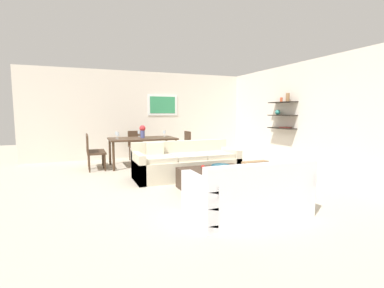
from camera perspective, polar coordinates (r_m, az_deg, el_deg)
name	(u,v)px	position (r m, az deg, el deg)	size (l,w,h in m)	color
ground_plane	(197,180)	(5.99, 1.03, -7.34)	(18.00, 18.00, 0.00)	#BCB29E
back_wall_unit	(164,115)	(9.25, -5.78, 5.93)	(8.40, 0.09, 2.70)	silver
right_wall_shelf_unit	(293,115)	(7.97, 19.84, 5.50)	(0.34, 8.20, 2.70)	silver
sofa_beige	(186,164)	(6.18, -1.27, -4.13)	(2.26, 0.90, 0.78)	beige
loveseat_white	(248,194)	(4.03, 11.29, -9.94)	(1.62, 0.90, 0.78)	white
coffee_table	(215,179)	(5.25, 4.77, -7.17)	(1.25, 0.92, 0.38)	#38281E
decorative_bowl	(221,167)	(5.20, 5.85, -4.65)	(0.35, 0.35, 0.09)	navy
apple_on_coffee_table	(203,167)	(5.24, 2.24, -4.66)	(0.07, 0.07, 0.07)	red
dining_table	(142,140)	(7.63, -10.05, 0.72)	(1.73, 1.01, 0.75)	#422D1E
dining_chair_left_far	(92,148)	(7.72, -19.65, -0.81)	(0.44, 0.44, 0.88)	#422D1E
dining_chair_head	(136,144)	(8.53, -11.28, 0.09)	(0.44, 0.44, 0.88)	#422D1E
dining_chair_left_near	(93,150)	(7.27, -19.51, -1.23)	(0.44, 0.44, 0.88)	#422D1E
dining_chair_right_far	(184,144)	(8.21, -1.64, -0.04)	(0.44, 0.44, 0.88)	#422D1E
wine_glass_right_far	(164,132)	(7.89, -5.62, 2.39)	(0.07, 0.07, 0.18)	silver
wine_glass_left_near	(118,134)	(7.38, -14.84, 1.88)	(0.07, 0.07, 0.17)	silver
wine_glass_head	(139,132)	(8.04, -10.72, 2.33)	(0.07, 0.07, 0.17)	silver
wine_glass_left_far	(117,133)	(7.63, -15.07, 2.07)	(0.07, 0.07, 0.18)	silver
centerpiece_vase	(143,131)	(7.62, -10.01, 2.71)	(0.16, 0.16, 0.34)	#4C518C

